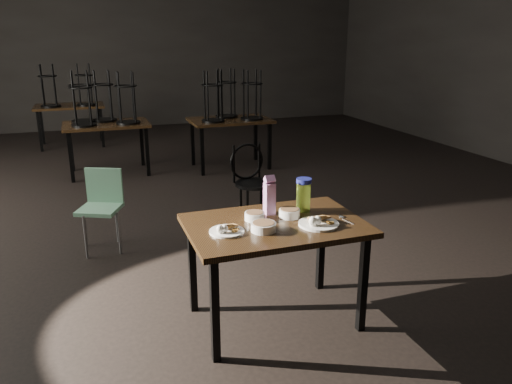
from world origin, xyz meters
name	(u,v)px	position (x,y,z in m)	size (l,w,h in m)	color
main_table	(275,233)	(-0.19, -2.43, 0.67)	(1.20, 0.80, 0.75)	black
plate_left	(227,230)	(-0.56, -2.49, 0.77)	(0.23, 0.23, 0.07)	white
plate_right	(319,222)	(0.06, -2.57, 0.77)	(0.27, 0.27, 0.09)	white
bowl_near	(255,216)	(-0.31, -2.33, 0.78)	(0.14, 0.14, 0.05)	white
bowl_far	(290,213)	(-0.06, -2.36, 0.78)	(0.15, 0.15, 0.06)	white
bowl_big	(263,227)	(-0.32, -2.54, 0.78)	(0.17, 0.17, 0.06)	white
juice_carton	(269,196)	(-0.17, -2.24, 0.88)	(0.07, 0.07, 0.28)	#7F1774
water_bottle	(304,194)	(0.09, -2.27, 0.87)	(0.13, 0.13, 0.24)	#A9D83F
spoon	(343,217)	(0.29, -2.49, 0.75)	(0.05, 0.18, 0.01)	silver
bentwood_chair	(251,178)	(0.28, -0.53, 0.51)	(0.43, 0.42, 0.87)	black
school_chair	(102,202)	(-1.27, -0.69, 0.46)	(0.47, 0.47, 0.77)	#6FAD86
bg_table_left	(104,120)	(-1.08, 2.09, 0.80)	(1.20, 0.80, 1.48)	black
bg_table_right	(230,117)	(0.74, 1.83, 0.78)	(1.20, 0.80, 1.48)	black
bg_table_far	(69,105)	(-1.56, 4.27, 0.75)	(1.20, 0.80, 1.48)	black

